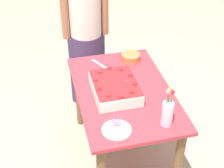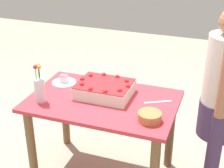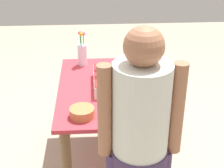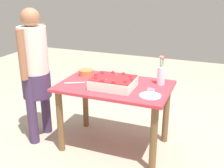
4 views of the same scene
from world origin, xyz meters
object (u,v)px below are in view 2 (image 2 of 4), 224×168
object	(u,v)px
serving_plate_with_slice	(64,81)
person_standing	(223,95)
flower_vase	(40,88)
cake_knife	(158,102)
fruit_bowl	(150,117)
sheet_cake	(105,89)

from	to	relation	value
serving_plate_with_slice	person_standing	world-z (taller)	person_standing
flower_vase	cake_knife	bearing A→B (deg)	18.59
serving_plate_with_slice	cake_knife	xyz separation A→B (m)	(0.84, -0.06, -0.02)
serving_plate_with_slice	fruit_bowl	world-z (taller)	serving_plate_with_slice
serving_plate_with_slice	flower_vase	bearing A→B (deg)	-93.51
cake_knife	serving_plate_with_slice	bearing A→B (deg)	147.18
flower_vase	serving_plate_with_slice	bearing A→B (deg)	86.49
fruit_bowl	cake_knife	bearing A→B (deg)	90.77
serving_plate_with_slice	fruit_bowl	xyz separation A→B (m)	(0.84, -0.35, 0.01)
flower_vase	fruit_bowl	world-z (taller)	flower_vase
serving_plate_with_slice	fruit_bowl	bearing A→B (deg)	-22.32
cake_knife	flower_vase	distance (m)	0.91
fruit_bowl	sheet_cake	bearing A→B (deg)	149.55
cake_knife	flower_vase	size ratio (longest dim) A/B	0.69
fruit_bowl	person_standing	distance (m)	0.57
sheet_cake	serving_plate_with_slice	distance (m)	0.42
flower_vase	fruit_bowl	bearing A→B (deg)	0.49
serving_plate_with_slice	cake_knife	distance (m)	0.84
flower_vase	fruit_bowl	distance (m)	0.87
serving_plate_with_slice	sheet_cake	bearing A→B (deg)	-12.53
flower_vase	sheet_cake	bearing A→B (deg)	31.39
sheet_cake	flower_vase	distance (m)	0.51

